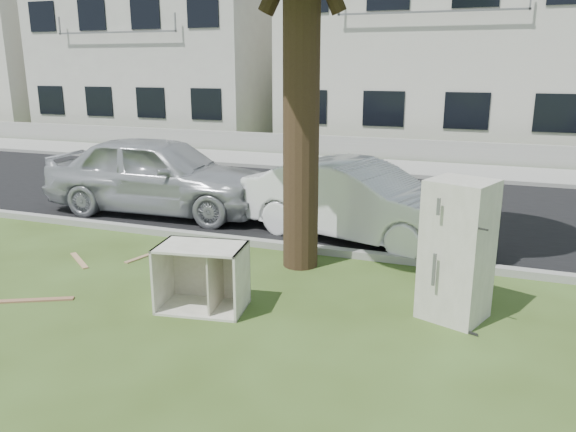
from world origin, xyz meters
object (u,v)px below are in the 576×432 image
(fridge, at_px, (457,250))
(cabinet, at_px, (202,277))
(car_center, at_px, (358,201))
(car_left, at_px, (160,174))

(fridge, relative_size, cabinet, 1.59)
(cabinet, bearing_deg, car_center, 63.77)
(car_center, xyz_separation_m, car_left, (-4.38, 0.44, 0.12))
(car_left, bearing_deg, car_center, -97.92)
(car_center, bearing_deg, fridge, -130.19)
(fridge, xyz_separation_m, car_center, (-1.89, 2.79, -0.17))
(cabinet, bearing_deg, fridge, 7.10)
(car_center, relative_size, car_left, 0.88)
(car_center, distance_m, car_left, 4.40)
(cabinet, height_order, car_left, car_left)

